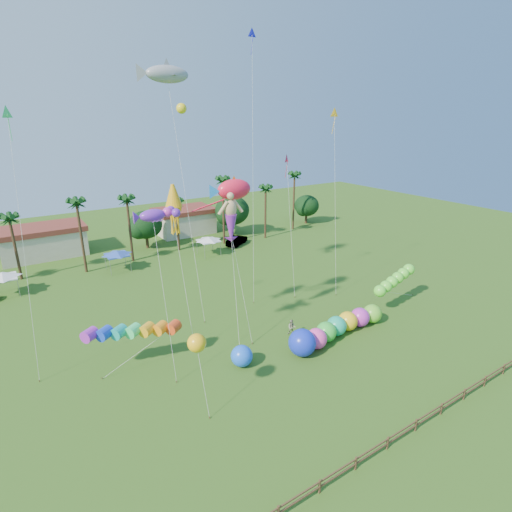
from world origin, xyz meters
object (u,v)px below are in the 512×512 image
spectator_b (292,327)px  caterpillar_inflatable (334,329)px  blue_ball (242,356)px  car_b (237,240)px

spectator_b → caterpillar_inflatable: caterpillar_inflatable is taller
blue_ball → car_b: bearing=60.1°
spectator_b → caterpillar_inflatable: bearing=-2.0°
caterpillar_inflatable → blue_ball: size_ratio=6.53×
car_b → blue_ball: size_ratio=2.61×
car_b → caterpillar_inflatable: size_ratio=0.40×
car_b → blue_ball: 35.47m
car_b → blue_ball: blue_ball is taller
car_b → spectator_b: (-10.65, -28.96, -0.02)m
spectator_b → caterpillar_inflatable: size_ratio=0.13×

